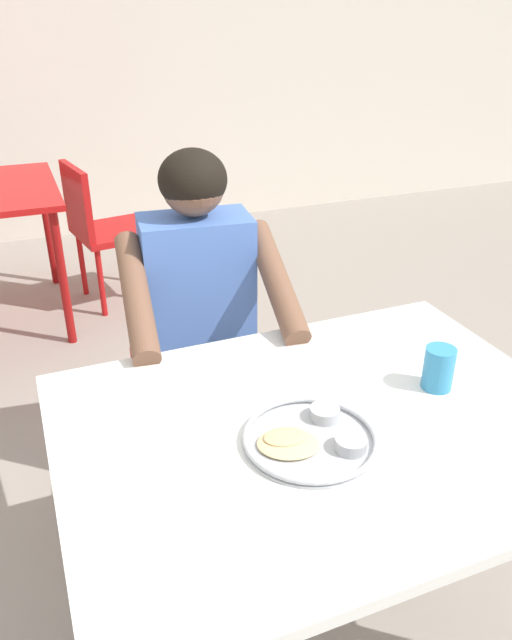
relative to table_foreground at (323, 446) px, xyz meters
name	(u,v)px	position (x,y,z in m)	size (l,w,h in m)	color
table_foreground	(323,446)	(0.00, 0.00, 0.00)	(1.18, 0.88, 0.72)	white
thali_tray	(312,437)	(-0.06, -0.05, 0.08)	(0.29, 0.29, 0.03)	#B7BABF
drinking_cup	(439,367)	(0.32, 0.02, 0.13)	(0.07, 0.07, 0.11)	#338CBF
chair_foreground	(193,342)	(-0.06, 0.87, -0.17)	(0.48, 0.44, 0.84)	red
diner_foreground	(204,313)	(-0.08, 0.65, 0.05)	(0.53, 0.58, 1.19)	#393939
chair_red_right	(101,224)	(-0.14, 2.38, -0.18)	(0.48, 0.48, 0.81)	#AF1314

